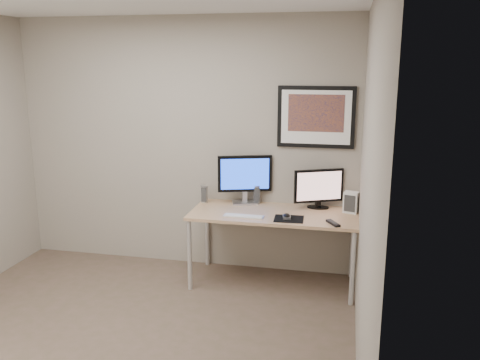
{
  "coord_description": "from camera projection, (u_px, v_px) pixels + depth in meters",
  "views": [
    {
      "loc": [
        1.66,
        -3.3,
        2.16
      ],
      "look_at": [
        0.72,
        1.1,
        1.1
      ],
      "focal_mm": 38.0,
      "sensor_mm": 36.0,
      "label": 1
    }
  ],
  "objects": [
    {
      "name": "speaker_left",
      "position": [
        204.0,
        194.0,
        5.22
      ],
      "size": [
        0.08,
        0.08,
        0.18
      ],
      "primitive_type": "cylinder",
      "rotation": [
        0.0,
        0.0,
        0.15
      ],
      "color": "#B5B5BA",
      "rests_on": "desk"
    },
    {
      "name": "desk",
      "position": [
        274.0,
        219.0,
        4.9
      ],
      "size": [
        1.6,
        0.7,
        0.73
      ],
      "color": "#946847",
      "rests_on": "floor"
    },
    {
      "name": "mouse",
      "position": [
        287.0,
        216.0,
        4.7
      ],
      "size": [
        0.08,
        0.13,
        0.04
      ],
      "primitive_type": "ellipsoid",
      "rotation": [
        0.0,
        0.0,
        0.16
      ],
      "color": "black",
      "rests_on": "mousepad"
    },
    {
      "name": "monitor_large",
      "position": [
        245.0,
        177.0,
        5.13
      ],
      "size": [
        0.53,
        0.25,
        0.5
      ],
      "rotation": [
        0.0,
        0.0,
        0.31
      ],
      "color": "#B5B5BA",
      "rests_on": "desk"
    },
    {
      "name": "mousepad",
      "position": [
        289.0,
        219.0,
        4.68
      ],
      "size": [
        0.28,
        0.25,
        0.0
      ],
      "primitive_type": "cube",
      "rotation": [
        0.0,
        0.0,
        0.05
      ],
      "color": "black",
      "rests_on": "desk"
    },
    {
      "name": "fan_unit",
      "position": [
        351.0,
        202.0,
        4.86
      ],
      "size": [
        0.16,
        0.13,
        0.2
      ],
      "primitive_type": "cube",
      "rotation": [
        0.0,
        0.0,
        -0.28
      ],
      "color": "silver",
      "rests_on": "desk"
    },
    {
      "name": "room",
      "position": [
        134.0,
        127.0,
        4.02
      ],
      "size": [
        3.6,
        3.6,
        3.6
      ],
      "color": "white",
      "rests_on": "ground"
    },
    {
      "name": "remote",
      "position": [
        333.0,
        223.0,
        4.54
      ],
      "size": [
        0.14,
        0.19,
        0.02
      ],
      "primitive_type": "cube",
      "rotation": [
        0.0,
        0.0,
        0.52
      ],
      "color": "black",
      "rests_on": "desk"
    },
    {
      "name": "framed_art",
      "position": [
        316.0,
        117.0,
        4.93
      ],
      "size": [
        0.75,
        0.04,
        0.6
      ],
      "color": "black",
      "rests_on": "room"
    },
    {
      "name": "keyboard",
      "position": [
        244.0,
        216.0,
        4.75
      ],
      "size": [
        0.38,
        0.11,
        0.01
      ],
      "primitive_type": "cube",
      "rotation": [
        0.0,
        0.0,
        -0.03
      ],
      "color": "silver",
      "rests_on": "desk"
    },
    {
      "name": "floor",
      "position": [
        121.0,
        343.0,
        3.98
      ],
      "size": [
        3.6,
        3.6,
        0.0
      ],
      "primitive_type": "plane",
      "color": "#4D4230",
      "rests_on": "ground"
    },
    {
      "name": "monitor_tv",
      "position": [
        319.0,
        188.0,
        4.98
      ],
      "size": [
        0.47,
        0.24,
        0.39
      ],
      "rotation": [
        0.0,
        0.0,
        0.43
      ],
      "color": "black",
      "rests_on": "desk"
    },
    {
      "name": "speaker_right",
      "position": [
        257.0,
        194.0,
        5.19
      ],
      "size": [
        0.09,
        0.09,
        0.19
      ],
      "primitive_type": "cylinder",
      "rotation": [
        0.0,
        0.0,
        0.22
      ],
      "color": "#B5B5BA",
      "rests_on": "desk"
    }
  ]
}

